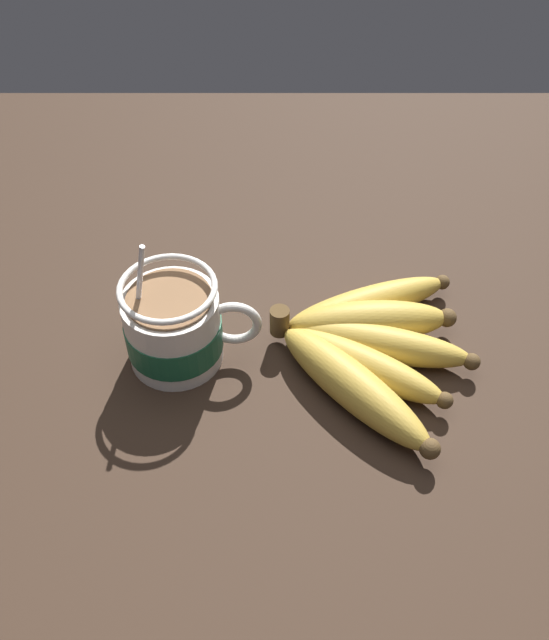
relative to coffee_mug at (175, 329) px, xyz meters
The scene contains 3 objects.
table 8.02cm from the coffee_mug, ahead, with size 105.89×105.89×2.69cm.
coffee_mug is the anchor object (origin of this frame).
banana_bunch 18.98cm from the coffee_mug, ahead, with size 20.50×24.57×4.38cm.
Camera 1 is at (3.93, -47.19, 57.39)cm, focal length 40.00 mm.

